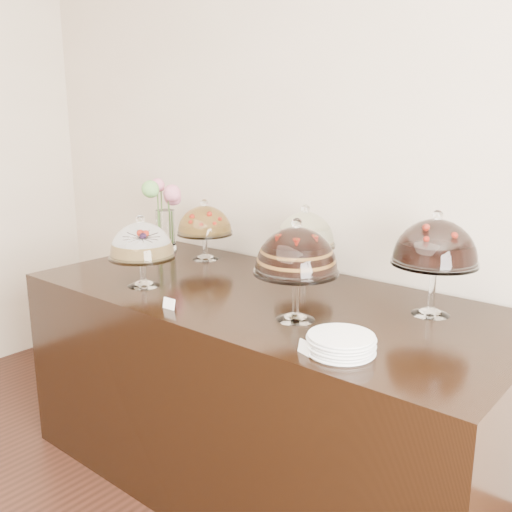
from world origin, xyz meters
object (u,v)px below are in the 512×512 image
Objects in this scene: plate_stack at (341,344)px; flower_vase at (165,209)px; cake_stand_dark_choco at (435,246)px; display_counter at (263,388)px; cake_stand_cheesecake at (305,233)px; cake_stand_sugar_sponge at (142,244)px; cake_stand_choco_layer at (296,254)px; cake_stand_fruit_tart at (205,223)px.

flower_vase is at bearing 158.07° from plate_stack.
cake_stand_dark_choco is 1.00× the size of flower_vase.
display_counter is 1.22m from flower_vase.
cake_stand_dark_choco is 1.86× the size of plate_stack.
cake_stand_cheesecake reaches higher than display_counter.
cake_stand_choco_layer is at bearing 5.84° from cake_stand_sugar_sponge.
cake_stand_cheesecake is at bearing 132.88° from plate_stack.
display_counter is at bearing -89.07° from cake_stand_cheesecake.
cake_stand_choco_layer reaches higher than cake_stand_fruit_tart.
cake_stand_sugar_sponge is at bearing -49.74° from flower_vase.
cake_stand_fruit_tart is (-0.14, 0.54, 0.00)m from cake_stand_sugar_sponge.
cake_stand_sugar_sponge is 1.11m from plate_stack.
plate_stack is (1.24, -0.62, -0.17)m from cake_stand_fruit_tart.
cake_stand_dark_choco reaches higher than cake_stand_sugar_sponge.
cake_stand_fruit_tart is at bearing -177.69° from cake_stand_cheesecake.
flower_vase is 1.70m from plate_stack.
display_counter is at bearing -162.06° from cake_stand_dark_choco.
cake_stand_fruit_tart is at bearing 176.79° from cake_stand_dark_choco.
flower_vase is (-0.97, 0.30, 0.69)m from display_counter.
cake_stand_choco_layer is 0.95× the size of cake_stand_dark_choco.
display_counter is 6.17× the size of cake_stand_cheesecake.
cake_stand_dark_choco is at bearing 21.87° from cake_stand_sugar_sponge.
cake_stand_dark_choco is (0.67, 0.22, 0.72)m from display_counter.
cake_stand_dark_choco is 1.26× the size of cake_stand_fruit_tart.
plate_stack is at bearing -28.29° from cake_stand_choco_layer.
cake_stand_sugar_sponge is 1.26m from cake_stand_dark_choco.
cake_stand_choco_layer is 1.77× the size of plate_stack.
plate_stack is (1.56, -0.63, -0.21)m from flower_vase.
cake_stand_cheesecake is at bearing 48.88° from cake_stand_sugar_sponge.
cake_stand_cheesecake is at bearing 171.62° from cake_stand_dark_choco.
cake_stand_choco_layer is 0.41m from plate_stack.
cake_stand_cheesecake is at bearing 121.76° from cake_stand_choco_layer.
cake_stand_choco_layer is 1.10× the size of cake_stand_cheesecake.
flower_vase is at bearing 177.20° from cake_stand_dark_choco.
plate_stack is at bearing -4.19° from cake_stand_sugar_sponge.
flower_vase reaches higher than plate_stack.
display_counter is 5.33× the size of flower_vase.
cake_stand_sugar_sponge is at bearing -174.16° from cake_stand_choco_layer.
cake_stand_choco_layer is at bearing -20.32° from flower_vase.
display_counter is 5.60× the size of cake_stand_choco_layer.
cake_stand_cheesecake is (0.50, 0.57, 0.03)m from cake_stand_sugar_sponge.
cake_stand_dark_choco is (0.37, 0.39, 0.02)m from cake_stand_choco_layer.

